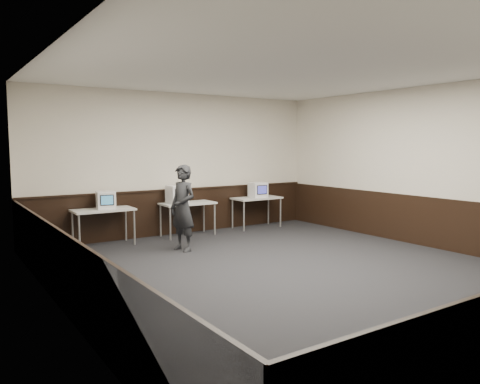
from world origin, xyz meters
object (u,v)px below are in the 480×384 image
object	(u,v)px
desk_left	(103,212)
desk_center	(188,206)
desk_right	(257,200)
emac_center	(177,194)
emac_left	(106,200)
person	(183,208)
emac_right	(258,190)

from	to	relation	value
desk_left	desk_center	distance (m)	1.90
desk_right	emac_center	bearing A→B (deg)	178.92
emac_left	person	distance (m)	1.68
desk_right	person	world-z (taller)	person
desk_center	desk_right	distance (m)	1.90
emac_center	person	xyz separation A→B (m)	(-0.52, -1.32, -0.12)
emac_center	emac_right	distance (m)	2.15
emac_right	person	bearing A→B (deg)	-149.63
desk_center	emac_center	distance (m)	0.36
desk_left	emac_left	size ratio (longest dim) A/B	2.79
emac_center	person	bearing A→B (deg)	-111.89
desk_right	person	xyz separation A→B (m)	(-2.66, -1.28, 0.15)
desk_left	person	xyz separation A→B (m)	(1.14, -1.28, 0.15)
desk_center	person	world-z (taller)	person
desk_center	person	size ratio (longest dim) A/B	0.72
emac_left	desk_center	bearing A→B (deg)	10.08
emac_left	emac_center	distance (m)	1.60
emac_left	emac_right	bearing A→B (deg)	9.46
desk_center	desk_right	world-z (taller)	same
desk_left	emac_center	size ratio (longest dim) A/B	2.78
desk_center	emac_left	bearing A→B (deg)	-179.94
desk_center	emac_left	xyz separation A→B (m)	(-1.84, -0.00, 0.25)
emac_center	person	size ratio (longest dim) A/B	0.26
desk_left	emac_center	bearing A→B (deg)	1.39
person	desk_left	bearing A→B (deg)	-152.93
emac_center	emac_right	size ratio (longest dim) A/B	1.00
emac_right	desk_center	bearing A→B (deg)	-175.71
desk_right	emac_left	size ratio (longest dim) A/B	2.79
desk_center	emac_right	size ratio (longest dim) A/B	2.79
desk_center	emac_right	bearing A→B (deg)	-1.16
desk_right	emac_right	distance (m)	0.26
desk_left	emac_left	world-z (taller)	emac_left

